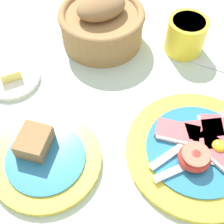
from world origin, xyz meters
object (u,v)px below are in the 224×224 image
Objects in this scene: breakfast_plate at (198,150)px; sugar_cup at (186,35)px; bread_plate at (44,157)px; butter_dish at (12,77)px; bread_basket at (102,23)px.

sugar_cup reaches higher than breakfast_plate.
bread_plate is 1.65× the size of butter_dish.
bread_plate reaches higher than butter_dish.
bread_plate reaches higher than breakfast_plate.
bread_basket is at bearing 158.89° from sugar_cup.
bread_plate is 1.01× the size of bread_basket.
butter_dish is (-0.36, -0.01, -0.03)m from sugar_cup.
butter_dish is at bearing 104.14° from bread_plate.
breakfast_plate is at bearing -104.13° from sugar_cup.
butter_dish is at bearing -158.90° from bread_basket.
breakfast_plate is 0.38m from butter_dish.
bread_plate is (-0.25, 0.04, -0.00)m from breakfast_plate.
sugar_cup is (0.06, 0.24, 0.03)m from breakfast_plate.
bread_basket reaches higher than breakfast_plate.
breakfast_plate is at bearing -71.63° from bread_basket.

